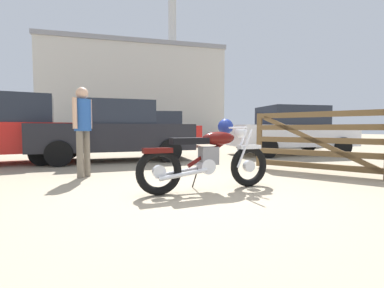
% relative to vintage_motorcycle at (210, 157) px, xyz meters
% --- Properties ---
extents(ground_plane, '(80.00, 80.00, 0.00)m').
position_rel_vintage_motorcycle_xyz_m(ground_plane, '(-0.11, -0.17, -0.49)').
color(ground_plane, gray).
extents(vintage_motorcycle, '(2.08, 0.73, 1.07)m').
position_rel_vintage_motorcycle_xyz_m(vintage_motorcycle, '(0.00, 0.00, 0.00)').
color(vintage_motorcycle, black).
rests_on(vintage_motorcycle, ground_plane).
extents(timber_gate, '(1.67, 2.08, 1.60)m').
position_rel_vintage_motorcycle_xyz_m(timber_gate, '(2.71, 0.57, 0.21)').
color(timber_gate, brown).
rests_on(timber_gate, ground_plane).
extents(bystander, '(0.30, 0.39, 1.66)m').
position_rel_vintage_motorcycle_xyz_m(bystander, '(-1.93, 1.58, 0.53)').
color(bystander, '#706656').
rests_on(bystander, ground_plane).
extents(blue_hatchback_right, '(4.41, 2.38, 1.67)m').
position_rel_vintage_motorcycle_xyz_m(blue_hatchback_right, '(6.61, 7.97, 0.34)').
color(blue_hatchback_right, black).
rests_on(blue_hatchback_right, ground_plane).
extents(silver_sedan_mid, '(4.07, 2.19, 1.78)m').
position_rel_vintage_motorcycle_xyz_m(silver_sedan_mid, '(0.79, 9.97, 0.43)').
color(silver_sedan_mid, black).
rests_on(silver_sedan_mid, ground_plane).
extents(white_estate_far, '(4.28, 2.08, 1.67)m').
position_rel_vintage_motorcycle_xyz_m(white_estate_far, '(4.52, 4.32, 0.34)').
color(white_estate_far, black).
rests_on(white_estate_far, ground_plane).
extents(red_hatchback_near, '(4.28, 2.08, 1.67)m').
position_rel_vintage_motorcycle_xyz_m(red_hatchback_near, '(-1.37, 4.11, 0.34)').
color(red_hatchback_near, black).
rests_on(red_hatchback_near, ground_plane).
extents(industrial_building, '(21.19, 14.01, 23.11)m').
position_rel_vintage_motorcycle_xyz_m(industrial_building, '(0.81, 32.95, 5.02)').
color(industrial_building, beige).
rests_on(industrial_building, ground_plane).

